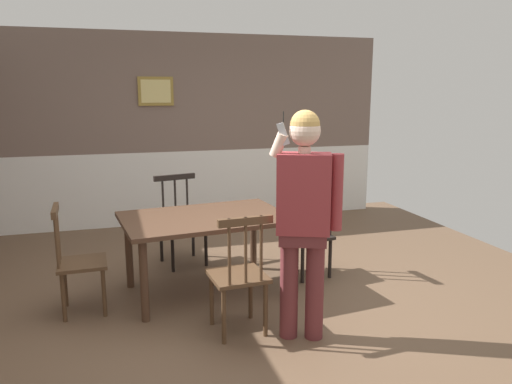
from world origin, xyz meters
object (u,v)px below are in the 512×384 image
chair_by_doorway (77,261)px  chair_opposite_corner (181,221)px  chair_near_window (312,233)px  chair_at_table_head (239,275)px  person_figure (304,210)px  dining_table (205,225)px

chair_by_doorway → chair_opposite_corner: (1.03, 1.01, 0.02)m
chair_near_window → chair_by_doorway: bearing=88.1°
chair_by_doorway → chair_opposite_corner: 1.44m
chair_near_window → chair_at_table_head: chair_at_table_head is taller
chair_near_window → person_figure: 1.47m
dining_table → chair_near_window: bearing=6.6°
chair_by_doorway → chair_opposite_corner: bearing=132.3°
chair_opposite_corner → chair_at_table_head: bearing=84.3°
chair_by_doorway → chair_at_table_head: size_ratio=0.96×
chair_by_doorway → chair_at_table_head: (1.23, -0.75, 0.02)m
chair_at_table_head → person_figure: (0.45, -0.21, 0.54)m
chair_at_table_head → dining_table: bearing=92.1°
chair_by_doorway → chair_at_table_head: bearing=56.5°
chair_by_doorway → dining_table: bearing=94.3°
chair_at_table_head → chair_near_window: bearing=40.1°
chair_near_window → chair_by_doorway: chair_by_doorway is taller
chair_opposite_corner → person_figure: (0.65, -1.97, 0.54)m
dining_table → person_figure: (0.55, -1.09, 0.36)m
chair_at_table_head → chair_by_doorway: bearing=144.3°
dining_table → chair_near_window: 1.16m
chair_by_doorway → chair_at_table_head: chair_at_table_head is taller
chair_opposite_corner → person_figure: size_ratio=0.55×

